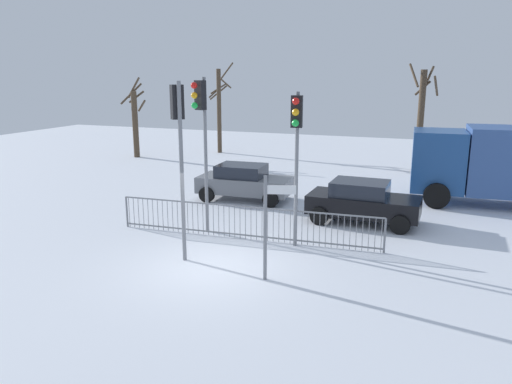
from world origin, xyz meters
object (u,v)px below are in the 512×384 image
bare_tree_centre (421,117)px  delivery_truck (510,163)px  direction_sign_post (268,222)px  car_grey_mid (244,182)px  traffic_light_mid_right (296,136)px  traffic_light_rear_left (202,121)px  bare_tree_left (219,108)px  bare_tree_right (135,120)px  traffic_light_foreground_right (179,131)px  car_black_trailing (363,201)px

bare_tree_centre → delivery_truck: bearing=-59.6°
direction_sign_post → car_grey_mid: 8.23m
traffic_light_mid_right → delivery_truck: 10.06m
traffic_light_rear_left → bare_tree_left: bearing=-46.6°
bare_tree_left → traffic_light_rear_left: bearing=-66.8°
car_grey_mid → bare_tree_centre: (6.37, 9.00, 2.12)m
delivery_truck → traffic_light_mid_right: bearing=46.2°
bare_tree_left → bare_tree_right: (-4.13, -3.53, -0.65)m
traffic_light_mid_right → car_grey_mid: (-3.60, 4.80, -2.60)m
traffic_light_foreground_right → bare_tree_left: size_ratio=0.84×
car_black_trailing → bare_tree_right: size_ratio=0.78×
traffic_light_foreground_right → bare_tree_right: (-11.36, 14.48, -1.30)m
car_grey_mid → bare_tree_right: bearing=140.5°
car_black_trailing → bare_tree_right: bearing=150.9°
delivery_truck → bare_tree_right: bare_tree_right is taller
car_grey_mid → delivery_truck: 10.45m
traffic_light_rear_left → delivery_truck: size_ratio=0.70×
car_grey_mid → bare_tree_right: (-10.44, 7.67, 1.53)m
traffic_light_mid_right → traffic_light_rear_left: traffic_light_rear_left is taller
car_grey_mid → bare_tree_right: size_ratio=0.79×
traffic_light_rear_left → bare_tree_right: 16.35m
traffic_light_rear_left → bare_tree_left: 17.08m
bare_tree_left → bare_tree_centre: size_ratio=1.04×
traffic_light_rear_left → bare_tree_centre: 14.76m
direction_sign_post → bare_tree_centre: bearing=63.2°
bare_tree_left → traffic_light_mid_right: bearing=-58.2°
car_grey_mid → delivery_truck: delivery_truck is taller
car_grey_mid → bare_tree_right: 13.04m
bare_tree_centre → bare_tree_right: bare_tree_centre is taller
traffic_light_mid_right → direction_sign_post: 3.14m
traffic_light_foreground_right → car_black_trailing: 7.32m
delivery_truck → bare_tree_centre: 7.33m
traffic_light_foreground_right → traffic_light_rear_left: traffic_light_rear_left is taller
traffic_light_rear_left → delivery_truck: (9.62, 7.24, -1.91)m
traffic_light_foreground_right → delivery_truck: bearing=-2.6°
traffic_light_foreground_right → car_grey_mid: bearing=48.7°
traffic_light_foreground_right → traffic_light_rear_left: 2.39m
car_black_trailing → bare_tree_centre: size_ratio=0.68×
car_grey_mid → direction_sign_post: bearing=-66.8°
traffic_light_foreground_right → car_grey_mid: size_ratio=1.26×
traffic_light_rear_left → car_black_trailing: traffic_light_rear_left is taller
traffic_light_rear_left → bare_tree_centre: bare_tree_centre is taller
traffic_light_rear_left → car_black_trailing: (4.67, 2.98, -2.88)m
car_black_trailing → delivery_truck: 6.60m
car_grey_mid → delivery_truck: size_ratio=0.54×
car_grey_mid → bare_tree_centre: 11.23m
car_grey_mid → car_black_trailing: size_ratio=1.01×
traffic_light_mid_right → delivery_truck: bearing=-139.1°
traffic_light_mid_right → bare_tree_centre: bare_tree_centre is taller
direction_sign_post → traffic_light_foreground_right: bearing=151.7°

